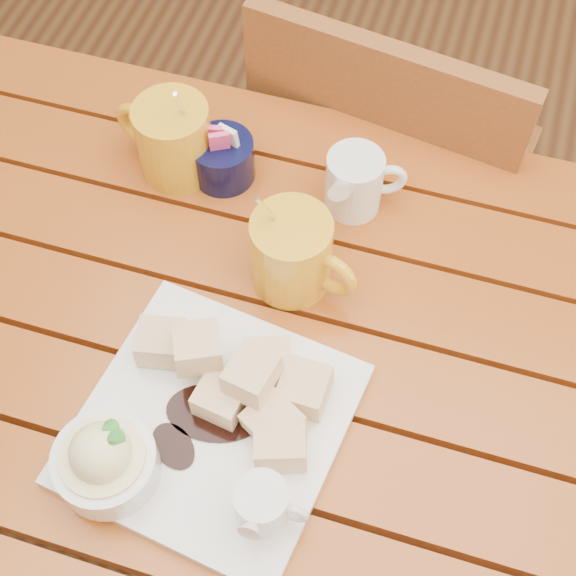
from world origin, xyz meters
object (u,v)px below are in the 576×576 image
(dessert_plate, at_px, (191,430))
(coffee_mug_left, at_px, (172,138))
(table, at_px, (277,388))
(coffee_mug_right, at_px, (294,253))
(chair_far, at_px, (389,180))

(dessert_plate, bearing_deg, coffee_mug_left, 113.84)
(table, xyz_separation_m, coffee_mug_right, (-0.01, 0.10, 0.16))
(table, bearing_deg, chair_far, 84.68)
(table, relative_size, coffee_mug_right, 7.34)
(coffee_mug_right, xyz_separation_m, chair_far, (0.06, 0.40, -0.31))
(coffee_mug_left, xyz_separation_m, coffee_mug_right, (0.20, -0.13, -0.00))
(table, bearing_deg, coffee_mug_right, 95.41)
(table, height_order, dessert_plate, dessert_plate)
(dessert_plate, relative_size, chair_far, 0.36)
(coffee_mug_left, relative_size, coffee_mug_right, 1.01)
(coffee_mug_left, distance_m, chair_far, 0.49)
(chair_far, bearing_deg, coffee_mug_right, 91.19)
(dessert_plate, relative_size, coffee_mug_left, 1.90)
(coffee_mug_left, xyz_separation_m, chair_far, (0.26, 0.28, -0.31))
(coffee_mug_right, relative_size, chair_far, 0.19)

